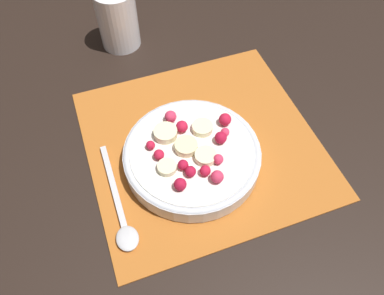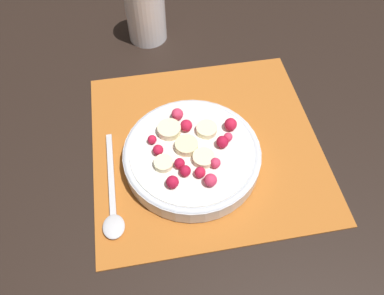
# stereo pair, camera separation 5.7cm
# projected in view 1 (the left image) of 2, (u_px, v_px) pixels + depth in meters

# --- Properties ---
(ground_plane) EXTENTS (3.00, 3.00, 0.00)m
(ground_plane) POSITION_uv_depth(u_px,v_px,m) (202.00, 143.00, 0.63)
(ground_plane) COLOR black
(placemat) EXTENTS (0.37, 0.38, 0.01)m
(placemat) POSITION_uv_depth(u_px,v_px,m) (202.00, 142.00, 0.63)
(placemat) COLOR #B26023
(placemat) RESTS_ON ground_plane
(fruit_bowl) EXTENTS (0.22, 0.22, 0.05)m
(fruit_bowl) POSITION_uv_depth(u_px,v_px,m) (192.00, 154.00, 0.59)
(fruit_bowl) COLOR silver
(fruit_bowl) RESTS_ON placemat
(spoon) EXTENTS (0.19, 0.03, 0.01)m
(spoon) POSITION_uv_depth(u_px,v_px,m) (122.00, 218.00, 0.54)
(spoon) COLOR silver
(spoon) RESTS_ON placemat
(drinking_glass) EXTENTS (0.08, 0.08, 0.12)m
(drinking_glass) POSITION_uv_depth(u_px,v_px,m) (118.00, 19.00, 0.73)
(drinking_glass) COLOR white
(drinking_glass) RESTS_ON ground_plane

